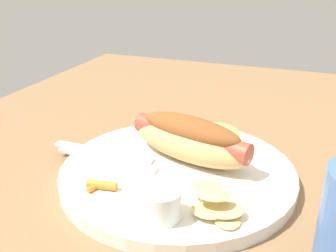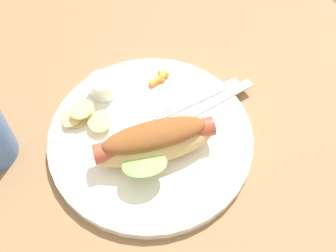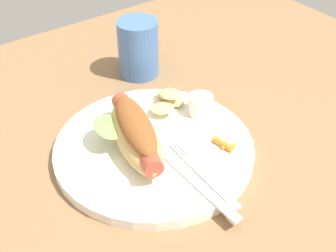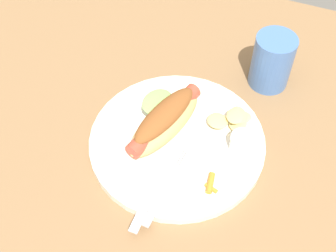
{
  "view_description": "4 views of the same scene",
  "coord_description": "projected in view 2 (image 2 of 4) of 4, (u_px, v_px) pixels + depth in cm",
  "views": [
    {
      "loc": [
        41.01,
        12.97,
        25.78
      ],
      "look_at": [
        -1.56,
        -3.24,
        6.31
      ],
      "focal_mm": 41.86,
      "sensor_mm": 36.0,
      "label": 1
    },
    {
      "loc": [
        -30.09,
        14.75,
        56.71
      ],
      "look_at": [
        -1.6,
        -3.34,
        4.7
      ],
      "focal_mm": 48.31,
      "sensor_mm": 36.0,
      "label": 2
    },
    {
      "loc": [
        -28.54,
        -43.64,
        45.35
      ],
      "look_at": [
        1.22,
        -3.19,
        5.69
      ],
      "focal_mm": 48.82,
      "sensor_mm": 36.0,
      "label": 3
    },
    {
      "loc": [
        14.9,
        -43.29,
        62.48
      ],
      "look_at": [
        -1.42,
        -1.94,
        5.2
      ],
      "focal_mm": 48.2,
      "sensor_mm": 36.0,
      "label": 4
    }
  ],
  "objects": [
    {
      "name": "fork",
      "position": [
        199.0,
        98.0,
        0.68
      ],
      "size": [
        2.11,
        14.76,
        0.4
      ],
      "rotation": [
        0.0,
        0.0,
        1.51
      ],
      "color": "silver",
      "rests_on": "plate"
    },
    {
      "name": "sauce_ramekin",
      "position": [
        102.0,
        87.0,
        0.68
      ],
      "size": [
        4.03,
        4.03,
        3.18
      ],
      "primitive_type": "cylinder",
      "color": "white",
      "rests_on": "plate"
    },
    {
      "name": "carrot_garnish",
      "position": [
        159.0,
        78.0,
        0.7
      ],
      "size": [
        2.26,
        3.58,
        0.99
      ],
      "color": "orange",
      "rests_on": "plate"
    },
    {
      "name": "knife",
      "position": [
        212.0,
        104.0,
        0.68
      ],
      "size": [
        1.41,
        14.76,
        0.36
      ],
      "primitive_type": "cube",
      "rotation": [
        0.0,
        0.0,
        1.57
      ],
      "color": "silver",
      "rests_on": "plate"
    },
    {
      "name": "plate",
      "position": [
        150.0,
        139.0,
        0.65
      ],
      "size": [
        29.5,
        29.5,
        1.6
      ],
      "primitive_type": "cylinder",
      "color": "white",
      "rests_on": "ground_plane"
    },
    {
      "name": "chips_pile",
      "position": [
        82.0,
        116.0,
        0.65
      ],
      "size": [
        8.08,
        7.63,
        2.66
      ],
      "color": "#DCC375",
      "rests_on": "plate"
    },
    {
      "name": "ground_plane",
      "position": [
        143.0,
        149.0,
        0.66
      ],
      "size": [
        120.0,
        90.0,
        1.8
      ],
      "primitive_type": "cube",
      "color": "olive"
    },
    {
      "name": "hot_dog",
      "position": [
        154.0,
        141.0,
        0.61
      ],
      "size": [
        10.85,
        17.79,
        5.87
      ],
      "rotation": [
        0.0,
        0.0,
        1.29
      ],
      "color": "tan",
      "rests_on": "plate"
    }
  ]
}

